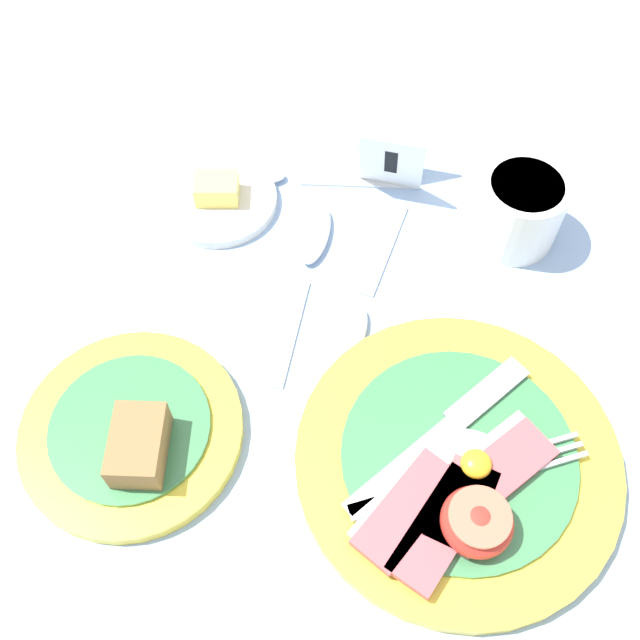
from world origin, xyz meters
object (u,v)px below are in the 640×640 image
(teaspoon_by_saucer, at_px, (358,314))
(number_card, at_px, (391,154))
(butter_dish, at_px, (218,198))
(bread_plate, at_px, (132,432))
(breakfast_plate, at_px, (458,468))
(teaspoon_near_cup, at_px, (309,258))
(sugar_cup, at_px, (519,208))
(teaspoon_stray, at_px, (277,176))

(teaspoon_by_saucer, bearing_deg, number_card, -172.05)
(butter_dish, xyz_separation_m, number_card, (0.15, 0.06, 0.03))
(bread_plate, relative_size, number_card, 2.37)
(breakfast_plate, relative_size, teaspoon_near_cup, 1.29)
(butter_dish, height_order, number_card, number_card)
(sugar_cup, xyz_separation_m, butter_dish, (-0.27, -0.02, -0.03))
(teaspoon_by_saucer, relative_size, teaspoon_near_cup, 1.00)
(sugar_cup, height_order, butter_dish, sugar_cup)
(sugar_cup, distance_m, butter_dish, 0.28)
(breakfast_plate, distance_m, number_card, 0.30)
(breakfast_plate, xyz_separation_m, teaspoon_near_cup, (-0.15, 0.17, -0.01))
(breakfast_plate, distance_m, teaspoon_near_cup, 0.23)
(breakfast_plate, height_order, teaspoon_by_saucer, breakfast_plate)
(number_card, bearing_deg, bread_plate, -114.95)
(bread_plate, bearing_deg, teaspoon_near_cup, 62.89)
(butter_dish, relative_size, teaspoon_by_saucer, 0.57)
(breakfast_plate, relative_size, butter_dish, 2.27)
(sugar_cup, relative_size, teaspoon_by_saucer, 0.40)
(teaspoon_stray, bearing_deg, sugar_cup, 165.71)
(bread_plate, relative_size, sugar_cup, 2.25)
(bread_plate, bearing_deg, teaspoon_stray, 80.17)
(butter_dish, height_order, teaspoon_stray, butter_dish)
(breakfast_plate, height_order, butter_dish, breakfast_plate)
(sugar_cup, distance_m, teaspoon_near_cup, 0.19)
(sugar_cup, relative_size, teaspoon_near_cup, 0.40)
(bread_plate, relative_size, teaspoon_stray, 0.90)
(bread_plate, xyz_separation_m, teaspoon_near_cup, (0.10, 0.19, -0.01))
(bread_plate, relative_size, teaspoon_near_cup, 0.90)
(butter_dish, distance_m, teaspoon_by_saucer, 0.18)
(bread_plate, distance_m, number_card, 0.34)
(breakfast_plate, bearing_deg, sugar_cup, 83.85)
(teaspoon_near_cup, bearing_deg, bread_plate, 153.21)
(breakfast_plate, relative_size, teaspoon_by_saucer, 1.29)
(teaspoon_near_cup, bearing_deg, breakfast_plate, -138.64)
(sugar_cup, relative_size, number_card, 1.05)
(butter_dish, xyz_separation_m, teaspoon_stray, (0.05, 0.04, -0.00))
(sugar_cup, xyz_separation_m, teaspoon_by_saucer, (-0.12, -0.12, -0.03))
(breakfast_plate, xyz_separation_m, bread_plate, (-0.25, -0.02, -0.00))
(number_card, bearing_deg, teaspoon_stray, -167.50)
(sugar_cup, relative_size, teaspoon_stray, 0.40)
(bread_plate, height_order, number_card, number_card)
(bread_plate, distance_m, teaspoon_near_cup, 0.22)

